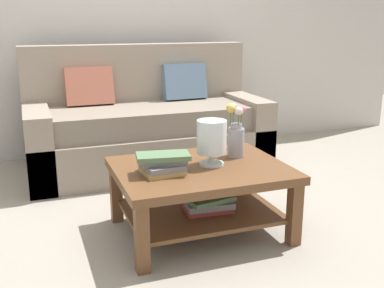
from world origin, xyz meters
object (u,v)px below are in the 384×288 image
(book_stack_main, at_px, (163,163))
(glass_hurricane_vase, at_px, (212,138))
(flower_pitcher, at_px, (236,134))
(couch, at_px, (146,126))
(coffee_table, at_px, (201,185))

(book_stack_main, relative_size, glass_hurricane_vase, 1.17)
(glass_hurricane_vase, bearing_deg, flower_pitcher, 27.15)
(couch, relative_size, book_stack_main, 6.32)
(glass_hurricane_vase, bearing_deg, coffee_table, -171.17)
(book_stack_main, distance_m, glass_hurricane_vase, 0.34)
(coffee_table, distance_m, book_stack_main, 0.31)
(couch, distance_m, flower_pitcher, 1.33)
(coffee_table, height_order, book_stack_main, book_stack_main)
(couch, height_order, glass_hurricane_vase, couch)
(glass_hurricane_vase, bearing_deg, couch, 91.82)
(couch, bearing_deg, glass_hurricane_vase, -88.18)
(couch, bearing_deg, coffee_table, -91.03)
(couch, distance_m, glass_hurricane_vase, 1.41)
(coffee_table, bearing_deg, couch, 88.97)
(couch, height_order, coffee_table, couch)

